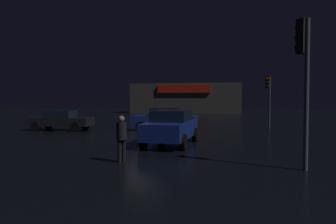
% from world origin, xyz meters
% --- Properties ---
extents(ground_plane, '(120.00, 120.00, 0.00)m').
position_xyz_m(ground_plane, '(0.00, 0.00, 0.00)').
color(ground_plane, black).
extents(store_building, '(17.32, 8.12, 4.71)m').
position_xyz_m(store_building, '(-2.17, 33.55, 2.36)').
color(store_building, '#4C4742').
rests_on(store_building, ground).
extents(traffic_signal_main, '(0.42, 0.42, 4.48)m').
position_xyz_m(traffic_signal_main, '(6.79, -7.23, 3.23)').
color(traffic_signal_main, '#595B60').
rests_on(traffic_signal_main, ground).
extents(traffic_signal_opposite, '(0.43, 0.41, 3.83)m').
position_xyz_m(traffic_signal_opposite, '(7.46, 6.54, 2.92)').
color(traffic_signal_opposite, '#595B60').
rests_on(traffic_signal_opposite, ground).
extents(car_near, '(4.32, 1.95, 1.56)m').
position_xyz_m(car_near, '(0.37, 3.33, 0.80)').
color(car_near, navy).
rests_on(car_near, ground).
extents(car_far, '(4.30, 2.11, 1.37)m').
position_xyz_m(car_far, '(-6.75, 2.33, 0.71)').
color(car_far, black).
rests_on(car_far, ground).
extents(car_crossing, '(2.20, 4.37, 1.61)m').
position_xyz_m(car_crossing, '(1.98, -2.89, 0.83)').
color(car_crossing, navy).
rests_on(car_crossing, ground).
extents(pedestrian, '(0.48, 0.48, 1.57)m').
position_xyz_m(pedestrian, '(1.10, -7.22, 0.91)').
color(pedestrian, black).
rests_on(pedestrian, ground).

